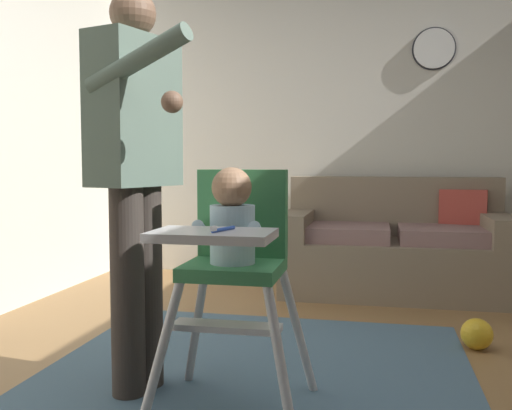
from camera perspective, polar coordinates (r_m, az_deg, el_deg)
name	(u,v)px	position (r m, az deg, el deg)	size (l,w,h in m)	color
wall_far	(348,116)	(4.91, 9.15, 8.75)	(4.97, 0.06, 2.72)	silver
couch	(394,248)	(4.41, 13.67, -4.18)	(1.63, 0.86, 0.86)	#80705B
high_chair	(234,243)	(2.17, -2.23, -3.81)	(0.61, 0.73, 0.96)	silver
adult_standing	(137,168)	(2.42, -11.85, 3.63)	(0.50, 0.59, 1.67)	#382F2A
toy_ball	(477,334)	(3.25, 21.21, -11.93)	(0.16, 0.16, 0.16)	gold
wall_clock	(434,49)	(4.95, 17.36, 14.69)	(0.34, 0.04, 0.34)	white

